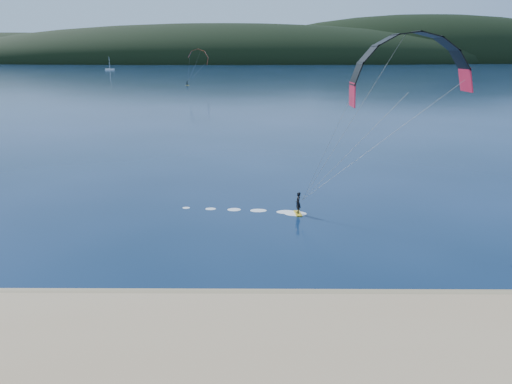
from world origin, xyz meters
TOP-DOWN VIEW (x-y plane):
  - ground at (0.00, 0.00)m, footprint 1800.00×1800.00m
  - wet_sand at (0.00, 4.50)m, footprint 220.00×2.50m
  - headland at (0.63, 745.28)m, footprint 1200.00×310.00m
  - kitesurfer_near at (15.67, 16.84)m, footprint 23.24×6.75m
  - kitesurfer_far at (-21.83, 196.69)m, footprint 11.16×5.53m
  - sailboat at (-122.19, 404.26)m, footprint 8.19×5.09m

SIDE VIEW (x-z plane):
  - ground at x=0.00m, z-range 0.00..0.00m
  - headland at x=0.63m, z-range -70.00..70.00m
  - wet_sand at x=0.00m, z-range 0.00..0.10m
  - sailboat at x=-122.19m, z-range -4.86..6.54m
  - kitesurfer_near at x=15.67m, z-range 3.74..17.73m
  - kitesurfer_far at x=-21.83m, z-range 3.72..18.39m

